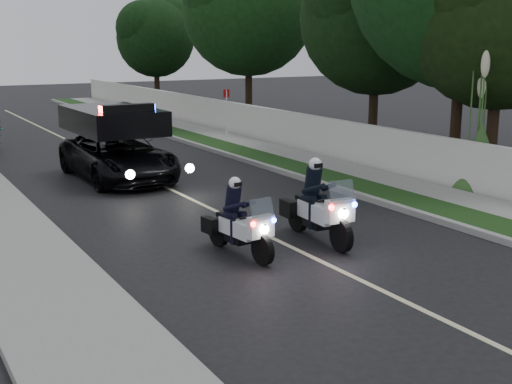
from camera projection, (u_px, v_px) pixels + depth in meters
ground at (344, 273)px, 12.66m from camera, size 120.00×120.00×0.00m
curb_right at (263, 166)px, 23.10m from camera, size 0.20×60.00×0.15m
grass_verge at (281, 164)px, 23.44m from camera, size 1.20×60.00×0.16m
sidewalk_right at (312, 160)px, 24.07m from camera, size 1.40×60.00×0.16m
property_wall at (335, 140)px, 24.41m from camera, size 0.22×60.00×1.50m
curb_left at (14, 192)px, 19.12m from camera, size 0.20×60.00×0.15m
lane_marking at (150, 180)px, 21.13m from camera, size 0.12×50.00×0.01m
police_moto_left at (239, 255)px, 13.72m from camera, size 0.87×1.94×1.60m
police_moto_right at (317, 241)px, 14.69m from camera, size 0.86×2.17×1.81m
police_suv at (119, 179)px, 21.19m from camera, size 2.60×5.40×2.60m
sign_post at (227, 141)px, 29.43m from camera, size 0.44×0.44×2.28m
pampas_far at (477, 191)px, 19.50m from camera, size 1.71×1.71×4.46m
tree_right_a at (489, 177)px, 21.54m from camera, size 6.32×6.32×9.90m
tree_right_b at (453, 169)px, 22.81m from camera, size 8.43×8.43×12.32m
tree_right_c at (372, 149)px, 27.15m from camera, size 7.83×7.83×9.92m
tree_right_d at (249, 124)px, 35.48m from camera, size 8.71×8.71×11.35m
tree_right_e at (158, 105)px, 45.80m from camera, size 6.83×6.83×8.58m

